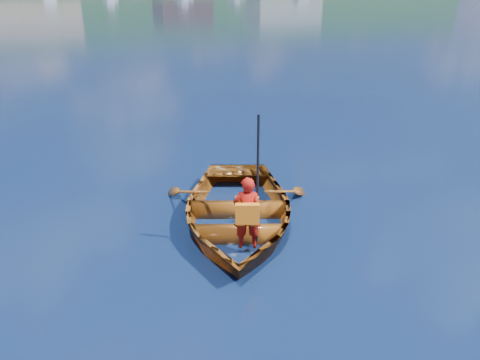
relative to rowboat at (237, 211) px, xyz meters
name	(u,v)px	position (x,y,z in m)	size (l,w,h in m)	color
ground	(258,209)	(0.54, 0.34, -0.24)	(600.00, 600.00, 0.00)	#0F2C4A
rowboat	(237,211)	(0.00, 0.00, 0.00)	(3.87, 4.46, 0.77)	brown
child_paddler	(247,212)	(-0.19, -0.89, 0.43)	(0.47, 0.43, 1.95)	red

